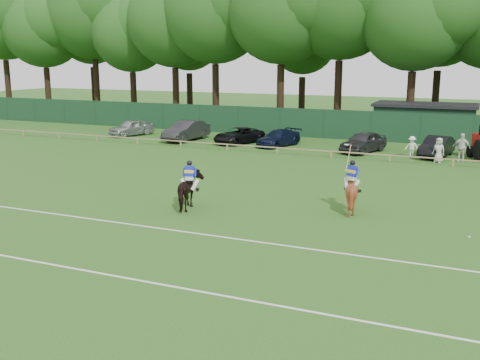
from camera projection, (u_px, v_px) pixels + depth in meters
The scene contains 20 objects.
ground at pixel (201, 226), 23.48m from camera, with size 160.00×160.00×0.00m, color #1E4C14.
horse_dark at pixel (190, 191), 25.85m from camera, with size 0.95×2.08×1.75m, color black.
horse_chestnut at pixel (351, 192), 25.42m from camera, with size 1.51×1.70×1.87m, color brown.
sedan_silver at pixel (131, 128), 50.00m from camera, with size 1.70×4.22×1.44m, color #B0B2B6.
sedan_grey at pixel (186, 131), 47.07m from camera, with size 1.74×4.98×1.64m, color #29292C.
suv_black at pixel (239, 136), 45.56m from camera, with size 2.12×4.59×1.28m, color black.
sedan_navy at pixel (278, 138), 44.17m from camera, with size 1.78×4.37×1.27m, color #101733.
hatch_grey at pixel (363, 142), 41.30m from camera, with size 1.81×4.49×1.53m, color #313134.
estate_black at pixel (437, 147), 39.38m from camera, with size 1.51×4.34×1.43m, color black.
spectator_left at pixel (412, 147), 39.19m from camera, with size 0.96×0.55×1.49m, color white.
spectator_mid at pixel (461, 147), 37.63m from camera, with size 1.12×0.47×1.91m, color silver.
spectator_right at pixel (439, 150), 37.27m from camera, with size 0.81×0.53×1.66m, color beige.
rider_dark at pixel (190, 174), 25.67m from camera, with size 0.93×0.50×1.41m.
rider_chestnut at pixel (352, 174), 25.23m from camera, with size 0.88×0.81×2.05m.
polo_ball at pixel (469, 237), 21.88m from camera, with size 0.09×0.09×0.09m, color silver.
pitch_lines at pixel (157, 252), 20.34m from camera, with size 60.00×5.10×0.01m.
pitch_rail at pixel (318, 150), 39.52m from camera, with size 62.10×0.10×0.50m.
perimeter_fence at pixel (347, 125), 47.42m from camera, with size 92.08×0.08×2.50m.
utility_shed at pixel (425, 121), 47.73m from camera, with size 8.40×4.40×3.04m.
tree_row at pixel (385, 130), 54.09m from camera, with size 96.00×12.00×21.00m, color #26561C, non-canonical shape.
Camera 1 is at (10.41, -20.02, 6.95)m, focal length 42.00 mm.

